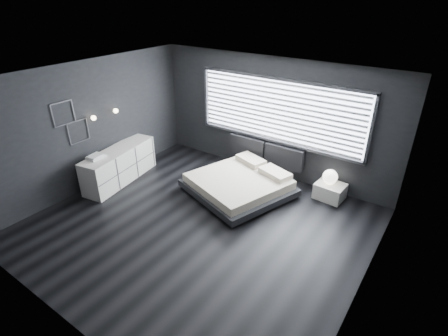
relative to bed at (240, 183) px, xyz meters
The scene contains 12 objects.
room 1.88m from the bed, 89.22° to the right, with size 6.04×6.00×2.80m.
window 1.84m from the bed, 79.71° to the left, with size 4.14×0.09×1.52m.
headboard 1.20m from the bed, 90.59° to the left, with size 1.96×0.16×0.52m.
sconce_near 3.48m from the bed, 153.40° to the right, with size 0.18×0.11×0.11m.
sconce_far 3.28m from the bed, 163.77° to the right, with size 0.18×0.11×0.11m.
wall_art_upper 3.93m from the bed, 145.47° to the right, with size 0.01×0.48×0.48m.
wall_art_lower 3.63m from the bed, 148.89° to the right, with size 0.01×0.48×0.48m.
bed is the anchor object (origin of this frame).
nightstand 1.97m from the bed, 28.49° to the left, with size 0.60×0.50×0.35m, color silver.
orb_lamp 1.95m from the bed, 29.66° to the left, with size 0.32×0.32×0.32m, color white.
dresser 2.86m from the bed, 156.89° to the right, with size 0.88×2.06×0.80m.
book_stack 3.20m from the bed, 147.58° to the right, with size 0.29×0.38×0.07m.
Camera 1 is at (3.54, -4.21, 4.12)m, focal length 28.00 mm.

